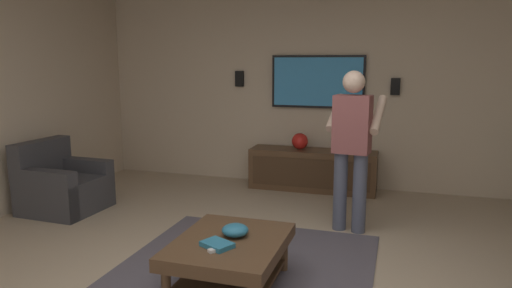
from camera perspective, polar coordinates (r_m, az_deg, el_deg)
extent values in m
cube|color=#C6B299|center=(6.53, 8.15, 6.57)|extent=(0.10, 6.60, 2.67)
cube|color=#514C56|center=(3.92, -2.14, -15.93)|extent=(2.45, 2.10, 0.01)
cube|color=#38383D|center=(5.90, -22.33, -5.69)|extent=(0.83, 0.83, 0.40)
cube|color=#38383D|center=(6.02, -24.87, -1.55)|extent=(0.81, 0.21, 0.42)
cube|color=#38383D|center=(5.65, -24.53, -5.68)|extent=(0.19, 0.81, 0.56)
cube|color=#38383D|center=(6.11, -20.39, -4.26)|extent=(0.19, 0.81, 0.56)
cube|color=#513823|center=(3.61, -3.25, -12.34)|extent=(1.00, 0.80, 0.10)
cylinder|color=#513823|center=(3.97, 3.41, -13.32)|extent=(0.07, 0.07, 0.30)
cylinder|color=#513823|center=(4.16, -5.38, -12.24)|extent=(0.07, 0.07, 0.30)
cube|color=#452F1E|center=(3.71, -3.21, -15.91)|extent=(0.88, 0.68, 0.03)
cube|color=#513823|center=(6.37, 6.96, -3.17)|extent=(0.44, 1.70, 0.55)
cube|color=#412C1C|center=(6.15, 6.58, -3.63)|extent=(0.01, 1.56, 0.39)
cube|color=black|center=(6.44, 7.58, 7.58)|extent=(0.05, 1.27, 0.71)
cube|color=#2D83C5|center=(6.41, 7.54, 7.58)|extent=(0.01, 1.21, 0.65)
cylinder|color=#4C5166|center=(4.85, 12.59, -5.93)|extent=(0.14, 0.14, 0.82)
cylinder|color=#4C5166|center=(4.89, 10.29, -5.70)|extent=(0.14, 0.14, 0.82)
cube|color=#8C4C4C|center=(4.72, 11.73, 2.38)|extent=(0.27, 0.39, 0.58)
sphere|color=beige|center=(4.69, 11.92, 7.47)|extent=(0.22, 0.22, 0.22)
cylinder|color=beige|center=(4.85, 14.80, 3.52)|extent=(0.49, 0.15, 0.37)
cylinder|color=beige|center=(4.94, 9.77, 3.83)|extent=(0.49, 0.15, 0.37)
cube|color=white|center=(5.09, 12.72, 2.78)|extent=(0.05, 0.05, 0.16)
ellipsoid|color=teal|center=(3.64, -2.58, -10.51)|extent=(0.21, 0.21, 0.09)
cube|color=white|center=(3.39, -4.66, -12.75)|extent=(0.14, 0.13, 0.02)
cube|color=teal|center=(3.46, -4.79, -12.19)|extent=(0.24, 0.27, 0.04)
sphere|color=red|center=(6.33, 5.41, 0.35)|extent=(0.22, 0.22, 0.22)
cube|color=black|center=(6.36, 16.74, 6.77)|extent=(0.06, 0.12, 0.22)
cube|color=black|center=(6.73, -2.03, 8.01)|extent=(0.06, 0.12, 0.22)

